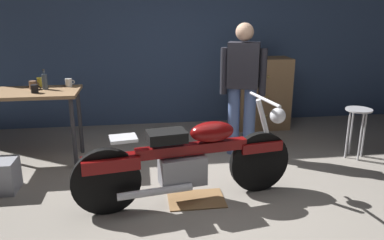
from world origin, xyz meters
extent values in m
plane|color=gray|center=(0.00, 0.00, 0.00)|extent=(12.00, 12.00, 0.00)
cube|color=#384C70|center=(0.00, 2.80, 1.55)|extent=(8.00, 0.12, 3.10)
cube|color=#99724C|center=(-1.99, 1.31, 0.88)|extent=(1.30, 0.64, 0.04)
cylinder|color=#2D2D33|center=(-1.40, 1.05, 0.43)|extent=(0.05, 0.05, 0.86)
cylinder|color=#2D2D33|center=(-1.40, 1.57, 0.43)|extent=(0.05, 0.05, 0.86)
cylinder|color=black|center=(0.58, 0.21, 0.32)|extent=(0.64, 0.17, 0.64)
cylinder|color=black|center=(-0.95, -0.05, 0.32)|extent=(0.64, 0.17, 0.64)
cube|color=maroon|center=(0.58, 0.21, 0.50)|extent=(0.46, 0.21, 0.10)
cube|color=maroon|center=(-0.90, -0.04, 0.50)|extent=(0.54, 0.26, 0.12)
cube|color=gray|center=(-0.24, 0.07, 0.34)|extent=(0.47, 0.31, 0.28)
cube|color=maroon|center=(-0.14, 0.09, 0.55)|extent=(1.10, 0.28, 0.10)
ellipsoid|color=maroon|center=(0.06, 0.12, 0.70)|extent=(0.47, 0.29, 0.20)
cube|color=black|center=(-0.38, 0.05, 0.70)|extent=(0.39, 0.30, 0.10)
cube|color=silver|center=(-0.78, -0.02, 0.72)|extent=(0.27, 0.24, 0.03)
cylinder|color=silver|center=(0.64, 0.22, 0.65)|extent=(0.27, 0.09, 0.68)
cylinder|color=silver|center=(0.60, 0.21, 0.98)|extent=(0.13, 0.60, 0.03)
sphere|color=silver|center=(0.75, 0.24, 0.80)|extent=(0.16, 0.16, 0.16)
cylinder|color=silver|center=(-0.51, -0.11, 0.22)|extent=(0.70, 0.18, 0.07)
cylinder|color=#4B6196|center=(0.75, 1.21, 0.44)|extent=(0.15, 0.15, 0.88)
cylinder|color=#4B6196|center=(0.56, 1.28, 0.44)|extent=(0.15, 0.15, 0.88)
cube|color=#26262D|center=(0.66, 1.25, 1.16)|extent=(0.43, 0.34, 0.56)
cylinder|color=#26262D|center=(0.88, 1.16, 1.08)|extent=(0.09, 0.09, 0.58)
cylinder|color=#26262D|center=(0.43, 1.33, 1.08)|extent=(0.09, 0.09, 0.58)
sphere|color=tan|center=(0.66, 1.25, 1.56)|extent=(0.22, 0.22, 0.22)
cylinder|color=#B2B2B7|center=(2.06, 0.92, 0.63)|extent=(0.32, 0.32, 0.02)
cylinder|color=#B2B2B7|center=(2.17, 0.92, 0.31)|extent=(0.02, 0.02, 0.62)
cylinder|color=#B2B2B7|center=(2.06, 1.03, 0.31)|extent=(0.02, 0.02, 0.62)
cylinder|color=#B2B2B7|center=(1.95, 0.92, 0.31)|extent=(0.02, 0.02, 0.62)
cylinder|color=#B2B2B7|center=(2.06, 0.81, 0.31)|extent=(0.02, 0.02, 0.62)
cube|color=#99724C|center=(1.27, 2.30, 0.55)|extent=(0.80, 0.44, 1.10)
sphere|color=tan|center=(1.27, 2.07, 0.85)|extent=(0.04, 0.04, 0.04)
sphere|color=tan|center=(1.27, 2.07, 0.55)|extent=(0.04, 0.04, 0.04)
sphere|color=tan|center=(1.27, 2.07, 0.25)|extent=(0.04, 0.04, 0.04)
cube|color=olive|center=(-0.10, 0.08, 0.01)|extent=(0.56, 0.40, 0.01)
cylinder|color=yellow|center=(-1.83, 1.55, 0.96)|extent=(0.07, 0.07, 0.11)
torus|color=yellow|center=(-1.79, 1.55, 0.96)|extent=(0.06, 0.01, 0.06)
cylinder|color=brown|center=(-1.89, 1.42, 0.95)|extent=(0.09, 0.09, 0.10)
torus|color=brown|center=(-1.84, 1.42, 0.95)|extent=(0.06, 0.01, 0.06)
cylinder|color=white|center=(-1.49, 1.52, 0.95)|extent=(0.08, 0.08, 0.10)
torus|color=white|center=(-1.44, 1.52, 0.95)|extent=(0.06, 0.01, 0.06)
cylinder|color=black|center=(-1.81, 1.20, 0.95)|extent=(0.08, 0.08, 0.09)
torus|color=black|center=(-1.77, 1.20, 0.95)|extent=(0.05, 0.01, 0.05)
cylinder|color=#3F4C59|center=(-1.74, 1.39, 0.99)|extent=(0.06, 0.06, 0.18)
cylinder|color=#3F4C59|center=(-1.74, 1.39, 1.10)|extent=(0.03, 0.03, 0.05)
cylinder|color=black|center=(-1.74, 1.39, 1.14)|extent=(0.03, 0.03, 0.01)
camera|label=1|loc=(-0.61, -3.32, 1.87)|focal=35.85mm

